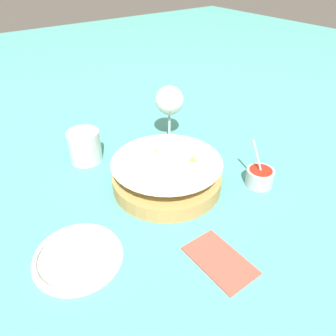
{
  "coord_description": "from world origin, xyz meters",
  "views": [
    {
      "loc": [
        -0.52,
        0.4,
        0.5
      ],
      "look_at": [
        -0.0,
        0.02,
        0.06
      ],
      "focal_mm": 35.0,
      "sensor_mm": 36.0,
      "label": 1
    }
  ],
  "objects_px": {
    "sauce_cup": "(260,176)",
    "beer_mug": "(85,147)",
    "side_plate": "(78,256)",
    "wine_glass": "(169,102)",
    "food_basket": "(168,176)"
  },
  "relations": [
    {
      "from": "sauce_cup",
      "to": "beer_mug",
      "type": "xyz_separation_m",
      "value": [
        0.36,
        0.3,
        0.02
      ]
    },
    {
      "from": "sauce_cup",
      "to": "beer_mug",
      "type": "bearing_deg",
      "value": 39.53
    },
    {
      "from": "sauce_cup",
      "to": "side_plate",
      "type": "bearing_deg",
      "value": 83.93
    },
    {
      "from": "sauce_cup",
      "to": "wine_glass",
      "type": "distance_m",
      "value": 0.33
    },
    {
      "from": "wine_glass",
      "to": "side_plate",
      "type": "relative_size",
      "value": 0.99
    },
    {
      "from": "sauce_cup",
      "to": "side_plate",
      "type": "distance_m",
      "value": 0.46
    },
    {
      "from": "beer_mug",
      "to": "side_plate",
      "type": "bearing_deg",
      "value": 152.37
    },
    {
      "from": "sauce_cup",
      "to": "side_plate",
      "type": "relative_size",
      "value": 0.65
    },
    {
      "from": "beer_mug",
      "to": "side_plate",
      "type": "relative_size",
      "value": 0.71
    },
    {
      "from": "wine_glass",
      "to": "food_basket",
      "type": "bearing_deg",
      "value": 142.44
    },
    {
      "from": "food_basket",
      "to": "side_plate",
      "type": "bearing_deg",
      "value": 105.78
    },
    {
      "from": "food_basket",
      "to": "sauce_cup",
      "type": "distance_m",
      "value": 0.23
    },
    {
      "from": "food_basket",
      "to": "beer_mug",
      "type": "distance_m",
      "value": 0.26
    },
    {
      "from": "sauce_cup",
      "to": "beer_mug",
      "type": "relative_size",
      "value": 0.92
    },
    {
      "from": "food_basket",
      "to": "side_plate",
      "type": "relative_size",
      "value": 1.54
    }
  ]
}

